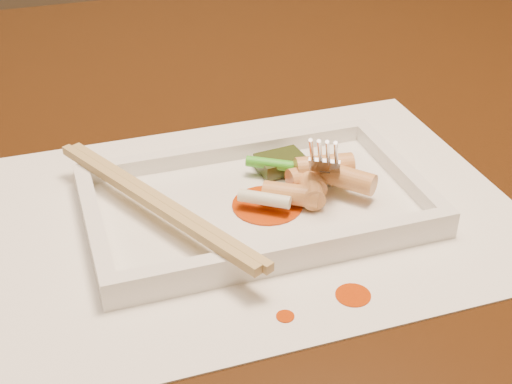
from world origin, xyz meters
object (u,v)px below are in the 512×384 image
object	(u,v)px
placemat	(256,212)
table	(136,245)
fork	(335,94)
plate_base	(256,207)
chopstick_a	(150,202)

from	to	relation	value
placemat	table	bearing A→B (deg)	123.04
placemat	fork	world-z (taller)	fork
plate_base	placemat	bearing A→B (deg)	0.00
placemat	fork	bearing A→B (deg)	14.42
placemat	plate_base	size ratio (longest dim) A/B	1.54
plate_base	fork	bearing A→B (deg)	14.42
chopstick_a	fork	world-z (taller)	fork
table	chopstick_a	world-z (taller)	chopstick_a
placemat	chopstick_a	xyz separation A→B (m)	(-0.08, 0.00, 0.03)
chopstick_a	plate_base	bearing A→B (deg)	0.00
placemat	plate_base	bearing A→B (deg)	180.00
table	fork	size ratio (longest dim) A/B	10.00
placemat	chopstick_a	size ratio (longest dim) A/B	1.77
plate_base	chopstick_a	size ratio (longest dim) A/B	1.15
table	fork	bearing A→B (deg)	-35.28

